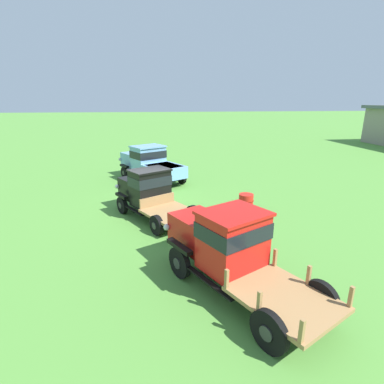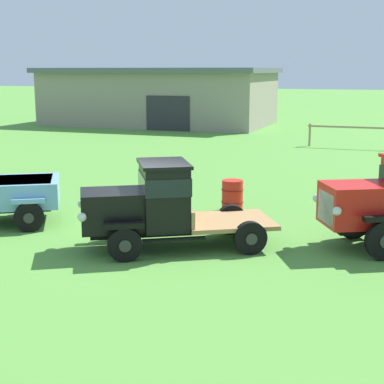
{
  "view_description": "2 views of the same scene",
  "coord_description": "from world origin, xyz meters",
  "px_view_note": "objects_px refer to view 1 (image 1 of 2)",
  "views": [
    {
      "loc": [
        12.96,
        0.14,
        4.84
      ],
      "look_at": [
        0.6,
        1.91,
        1.0
      ],
      "focal_mm": 28.0,
      "sensor_mm": 36.0,
      "label": 1
    },
    {
      "loc": [
        5.68,
        -12.33,
        4.15
      ],
      "look_at": [
        0.6,
        1.91,
        1.0
      ],
      "focal_mm": 55.0,
      "sensor_mm": 36.0,
      "label": 2
    }
  ],
  "objects_px": {
    "vintage_truck_foreground_near": "(149,163)",
    "vintage_truck_second_in_line": "(148,191)",
    "vintage_truck_midrow_center": "(226,244)",
    "oil_drum_beside_row": "(246,204)"
  },
  "relations": [
    {
      "from": "vintage_truck_foreground_near",
      "to": "vintage_truck_second_in_line",
      "type": "relative_size",
      "value": 1.15
    },
    {
      "from": "vintage_truck_midrow_center",
      "to": "oil_drum_beside_row",
      "type": "xyz_separation_m",
      "value": [
        -4.88,
        2.17,
        -0.69
      ]
    },
    {
      "from": "vintage_truck_foreground_near",
      "to": "vintage_truck_midrow_center",
      "type": "bearing_deg",
      "value": 9.68
    },
    {
      "from": "vintage_truck_midrow_center",
      "to": "oil_drum_beside_row",
      "type": "distance_m",
      "value": 5.38
    },
    {
      "from": "oil_drum_beside_row",
      "to": "vintage_truck_second_in_line",
      "type": "bearing_deg",
      "value": -98.85
    },
    {
      "from": "vintage_truck_foreground_near",
      "to": "oil_drum_beside_row",
      "type": "height_order",
      "value": "vintage_truck_foreground_near"
    },
    {
      "from": "vintage_truck_midrow_center",
      "to": "oil_drum_beside_row",
      "type": "height_order",
      "value": "vintage_truck_midrow_center"
    },
    {
      "from": "vintage_truck_second_in_line",
      "to": "oil_drum_beside_row",
      "type": "distance_m",
      "value": 4.31
    },
    {
      "from": "vintage_truck_foreground_near",
      "to": "oil_drum_beside_row",
      "type": "xyz_separation_m",
      "value": [
        6.55,
        4.12,
        -0.63
      ]
    },
    {
      "from": "vintage_truck_second_in_line",
      "to": "vintage_truck_midrow_center",
      "type": "bearing_deg",
      "value": 20.3
    }
  ]
}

